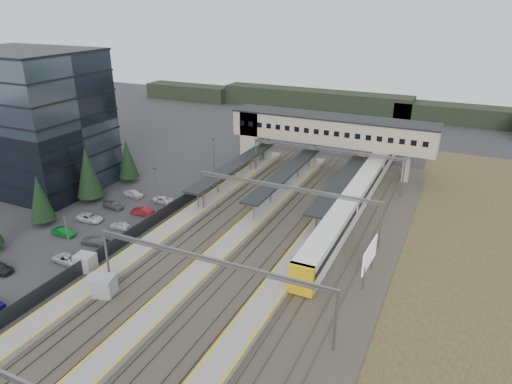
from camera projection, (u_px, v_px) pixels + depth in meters
The scene contains 15 objects.
ground at pixel (163, 255), 61.61m from camera, with size 220.00×220.00×0.00m, color #2B2B2D.
office_building at pixel (30, 120), 80.96m from camera, with size 24.30×18.30×24.30m.
conifer_row at pixel (17, 205), 65.09m from camera, with size 4.42×49.82×9.50m.
car_park at pixel (49, 254), 60.88m from camera, with size 10.57×44.62×1.29m.
lampposts at pixel (119, 212), 64.10m from camera, with size 0.50×53.25×8.07m.
fence at pixel (146, 225), 67.94m from camera, with size 0.08×90.00×2.00m.
relay_cabin_near at pixel (102, 286), 52.76m from camera, with size 3.54×2.99×2.53m.
relay_cabin_far at pixel (85, 262), 58.01m from camera, with size 2.59×2.25×2.16m.
rail_corridor at pixel (241, 251), 62.04m from camera, with size 34.00×90.00×0.92m.
canopies at pixel (285, 173), 79.93m from camera, with size 23.10×30.00×3.28m.
footbridge at pixel (317, 131), 90.63m from camera, with size 40.40×6.40×11.20m.
gantries at pixel (252, 224), 57.12m from camera, with size 28.40×62.28×7.17m.
train at pixel (363, 187), 78.36m from camera, with size 3.04×63.50×3.83m.
billboard at pixel (370, 256), 54.97m from camera, with size 0.48×5.90×4.99m.
treeline_far at pixel (426, 112), 128.29m from camera, with size 170.00×19.00×7.00m.
Camera 1 is at (34.04, -43.14, 31.76)m, focal length 32.00 mm.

